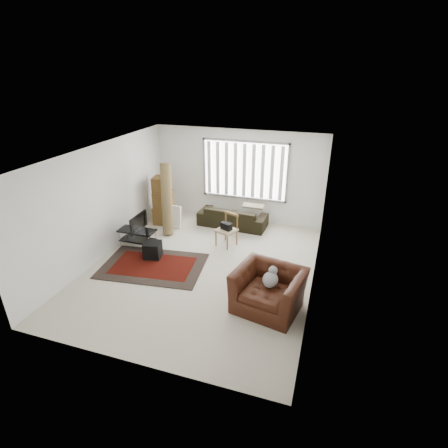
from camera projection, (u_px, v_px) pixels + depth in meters
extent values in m
plane|color=beige|center=(202.00, 268.00, 8.15)|extent=(6.00, 6.00, 0.00)
cube|color=white|center=(199.00, 153.00, 7.02)|extent=(5.00, 6.00, 0.02)
cube|color=white|center=(238.00, 176.00, 10.18)|extent=(5.00, 0.02, 2.70)
cube|color=white|center=(124.00, 293.00, 5.00)|extent=(5.00, 0.02, 2.70)
cube|color=white|center=(102.00, 202.00, 8.29)|extent=(0.02, 6.00, 2.70)
cube|color=white|center=(318.00, 230.00, 6.89)|extent=(0.02, 6.00, 2.70)
cube|color=white|center=(245.00, 170.00, 10.02)|extent=(2.40, 0.01, 1.60)
cube|color=gray|center=(245.00, 170.00, 10.00)|extent=(2.52, 0.06, 1.72)
cube|color=white|center=(244.00, 171.00, 9.97)|extent=(2.40, 0.02, 1.55)
cube|color=black|center=(153.00, 266.00, 8.22)|extent=(2.52, 1.84, 0.02)
cube|color=#400C05|center=(153.00, 265.00, 8.21)|extent=(1.98, 1.29, 0.00)
cube|color=black|center=(137.00, 231.00, 8.91)|extent=(0.95, 0.43, 0.04)
cube|color=black|center=(138.00, 240.00, 9.02)|extent=(0.91, 0.40, 0.03)
cylinder|color=#B2B2B7|center=(120.00, 239.00, 8.97)|extent=(0.03, 0.03, 0.47)
cylinder|color=#B2B2B7|center=(149.00, 244.00, 8.73)|extent=(0.03, 0.03, 0.47)
cylinder|color=#B2B2B7|center=(127.00, 233.00, 9.28)|extent=(0.03, 0.03, 0.47)
cylinder|color=#B2B2B7|center=(156.00, 238.00, 9.04)|extent=(0.03, 0.03, 0.47)
imported|color=black|center=(136.00, 222.00, 8.81)|extent=(0.10, 0.77, 0.44)
cube|color=black|center=(153.00, 250.00, 8.49)|extent=(0.46, 0.46, 0.39)
cube|color=brown|center=(164.00, 214.00, 10.36)|extent=(0.65, 0.60, 0.52)
cube|color=brown|center=(163.00, 199.00, 10.12)|extent=(0.59, 0.54, 0.47)
cube|color=brown|center=(162.00, 184.00, 9.99)|extent=(0.53, 0.53, 0.42)
cube|color=silver|center=(173.00, 216.00, 10.05)|extent=(0.53, 0.19, 0.66)
cylinder|color=brown|center=(167.00, 199.00, 9.48)|extent=(0.47, 0.69, 1.96)
imported|color=black|center=(233.00, 214.00, 10.11)|extent=(2.01, 0.93, 0.76)
cube|color=#92825F|center=(226.00, 230.00, 9.00)|extent=(0.60, 0.60, 0.05)
cylinder|color=brown|center=(216.00, 238.00, 9.06)|extent=(0.04, 0.04, 0.43)
cylinder|color=brown|center=(227.00, 243.00, 8.84)|extent=(0.04, 0.04, 0.43)
cylinder|color=brown|center=(225.00, 233.00, 9.33)|extent=(0.04, 0.04, 0.43)
cylinder|color=brown|center=(237.00, 237.00, 9.11)|extent=(0.04, 0.04, 0.43)
cube|color=brown|center=(231.00, 214.00, 8.97)|extent=(0.42, 0.20, 0.06)
cube|color=brown|center=(226.00, 218.00, 9.16)|extent=(0.05, 0.05, 0.43)
cube|color=brown|center=(237.00, 222.00, 8.93)|extent=(0.05, 0.05, 0.43)
cube|color=black|center=(226.00, 226.00, 8.95)|extent=(0.32, 0.26, 0.18)
imported|color=#3C180C|center=(269.00, 287.00, 6.64)|extent=(1.45, 1.32, 0.93)
ellipsoid|color=#59595B|center=(269.00, 281.00, 6.58)|extent=(0.32, 0.38, 0.23)
sphere|color=#59595B|center=(273.00, 270.00, 6.66)|extent=(0.17, 0.17, 0.17)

